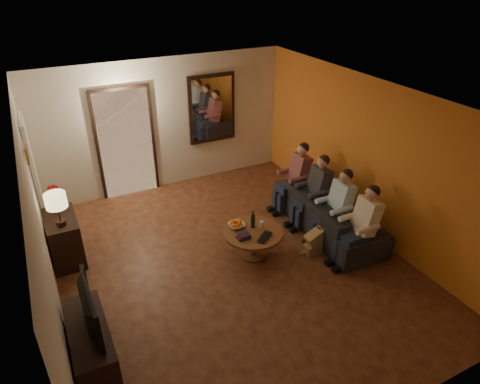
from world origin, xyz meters
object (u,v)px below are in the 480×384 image
dresser (65,239)px  tv (83,310)px  person_a (362,228)px  bowl (236,225)px  sofa (329,213)px  person_d (296,179)px  laptop (268,238)px  person_b (337,210)px  tv_stand (90,341)px  person_c (315,194)px  dog (319,236)px  wine_bottle (253,219)px  table_lamp (58,209)px  coffee_table (253,243)px

dresser → tv: bearing=-90.0°
person_a → bowl: 1.92m
sofa → bowl: size_ratio=8.80×
person_d → laptop: person_d is taller
dresser → person_b: person_b is taller
tv_stand → tv: 0.49m
tv → person_c: size_ratio=0.81×
tv → laptop: (2.75, 0.57, -0.23)m
dog → wine_bottle: wine_bottle is taller
dresser → bowl: 2.67m
table_lamp → tv_stand: bearing=-90.0°
dresser → tv_stand: 2.08m
person_b → person_d: same height
tv → bowl: (2.47, 1.07, -0.21)m
tv_stand → person_a: bearing=-0.1°
tv_stand → person_d: bearing=23.8°
person_c → wine_bottle: bearing=-170.0°
sofa → person_c: size_ratio=1.90×
tv_stand → sofa: bearing=12.1°
person_a → bowl: bearing=145.7°
bowl → laptop: bearing=-60.8°
person_b → bowl: (-1.59, 0.48, -0.12)m
sofa → person_c: 0.41m
dog → wine_bottle: bearing=153.1°
table_lamp → coffee_table: size_ratio=0.57×
table_lamp → laptop: (2.75, -1.28, -0.56)m
person_a → person_d: (0.00, 1.80, 0.00)m
sofa → dresser: bearing=78.0°
person_c → coffee_table: size_ratio=1.27×
wine_bottle → tv: bearing=-160.6°
dresser → tv: (0.00, -2.08, 0.32)m
person_b → laptop: 1.31m
person_b → dog: bearing=-164.5°
person_d → bowl: bearing=-155.6°
table_lamp → person_b: bearing=-17.3°
person_b → bowl: person_b is taller
dog → tv_stand: bearing=-173.3°
person_b → person_c: 0.60m
coffee_table → wine_bottle: 0.40m
laptop → person_c: bearing=-10.8°
person_c → person_b: bearing=-90.0°
tv_stand → coffee_table: size_ratio=1.32×
sofa → tv: bearing=106.0°
sofa → table_lamp: bearing=80.9°
table_lamp → bowl: size_ratio=2.08×
dresser → laptop: dresser is taller
tv_stand → tv: (0.00, 0.00, 0.49)m
person_d → wine_bottle: 1.59m
tv_stand → bowl: bowl is taller
coffee_table → person_d: bearing=33.7°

